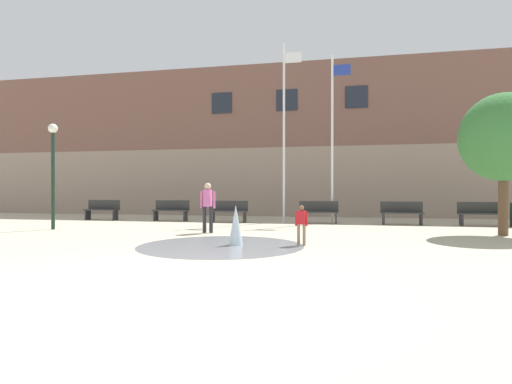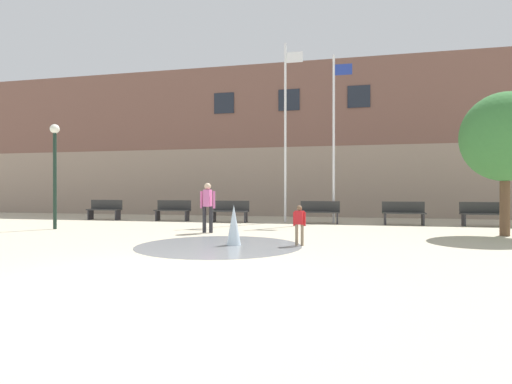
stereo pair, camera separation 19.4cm
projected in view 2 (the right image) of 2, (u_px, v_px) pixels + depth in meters
The scene contains 15 objects.
ground_plane at pixel (147, 285), 5.71m from camera, with size 100.00×100.00×0.00m, color #BCB299.
library_building at pixel (296, 146), 23.56m from camera, with size 36.00×6.05×8.01m.
splash_fountain at pixel (226, 235), 9.81m from camera, with size 4.05×4.05×1.00m.
park_bench_far_left at pixel (105, 209), 18.41m from camera, with size 1.60×0.44×0.91m.
park_bench_under_left_flagpole at pixel (173, 210), 17.75m from camera, with size 1.60×0.44×0.91m.
park_bench_center at pixel (230, 211), 16.94m from camera, with size 1.60×0.44×0.91m.
park_bench_under_right_flagpole at pixel (320, 212), 16.31m from camera, with size 1.60×0.44×0.91m.
park_bench_near_trashcan at pixel (404, 213), 15.61m from camera, with size 1.60×0.44×0.91m.
park_bench_far_right at pixel (483, 214), 15.02m from camera, with size 1.60×0.44×0.91m.
child_in_fountain at pixel (299, 222), 9.75m from camera, with size 0.31×0.19×0.99m.
adult_near_bench at pixel (208, 204), 12.70m from camera, with size 0.50×0.35×1.59m.
flagpole_left at pixel (286, 127), 17.08m from camera, with size 0.80×0.10×7.66m.
flagpole_right at pixel (334, 133), 16.64m from camera, with size 0.80×0.10×7.01m.
lamp_post_left_lane at pixel (55, 160), 13.92m from camera, with size 0.32×0.32×3.66m.
street_tree_near_building at pixel (505, 137), 11.83m from camera, with size 2.48×2.48×4.27m.
Camera 2 is at (2.75, -5.24, 1.35)m, focal length 28.00 mm.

